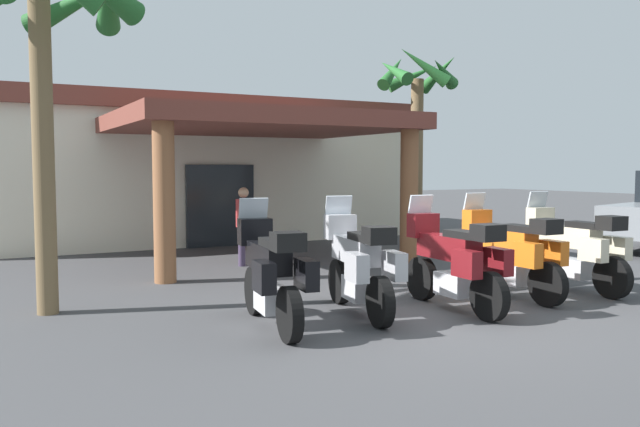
# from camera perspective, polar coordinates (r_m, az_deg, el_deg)

# --- Properties ---
(ground_plane) EXTENTS (80.00, 80.00, 0.00)m
(ground_plane) POSITION_cam_1_polar(r_m,az_deg,el_deg) (9.17, 10.24, -8.72)
(ground_plane) COLOR #424244
(motel_building) EXTENTS (12.59, 11.22, 3.90)m
(motel_building) POSITION_cam_1_polar(r_m,az_deg,el_deg) (19.39, -11.54, 3.92)
(motel_building) COLOR silver
(motel_building) RESTS_ON ground_plane
(motorcycle_black) EXTENTS (0.80, 2.21, 1.61)m
(motorcycle_black) POSITION_cam_1_polar(r_m,az_deg,el_deg) (8.17, -4.33, -5.26)
(motorcycle_black) COLOR black
(motorcycle_black) RESTS_ON ground_plane
(motorcycle_silver) EXTENTS (0.88, 2.20, 1.61)m
(motorcycle_silver) POSITION_cam_1_polar(r_m,az_deg,el_deg) (8.86, 3.47, -4.52)
(motorcycle_silver) COLOR black
(motorcycle_silver) RESTS_ON ground_plane
(motorcycle_maroon) EXTENTS (0.72, 2.21, 1.61)m
(motorcycle_maroon) POSITION_cam_1_polar(r_m,az_deg,el_deg) (9.35, 11.79, -4.15)
(motorcycle_maroon) COLOR black
(motorcycle_maroon) RESTS_ON ground_plane
(motorcycle_orange) EXTENTS (0.71, 2.21, 1.61)m
(motorcycle_orange) POSITION_cam_1_polar(r_m,az_deg,el_deg) (10.45, 16.49, -3.37)
(motorcycle_orange) COLOR black
(motorcycle_orange) RESTS_ON ground_plane
(motorcycle_cream) EXTENTS (0.72, 2.21, 1.61)m
(motorcycle_cream) POSITION_cam_1_polar(r_m,az_deg,el_deg) (11.40, 21.58, -2.88)
(motorcycle_cream) COLOR black
(motorcycle_cream) RESTS_ON ground_plane
(pedestrian) EXTENTS (0.44, 0.36, 1.62)m
(pedestrian) POSITION_cam_1_polar(r_m,az_deg,el_deg) (13.38, -6.75, -0.63)
(pedestrian) COLOR #3F334C
(pedestrian) RESTS_ON ground_plane
(palm_tree_roadside) EXTENTS (2.74, 2.81, 5.27)m
(palm_tree_roadside) POSITION_cam_1_polar(r_m,az_deg,el_deg) (9.78, -23.50, 15.97)
(palm_tree_roadside) COLOR brown
(palm_tree_roadside) RESTS_ON ground_plane
(palm_tree_near_portico) EXTENTS (2.20, 2.34, 5.27)m
(palm_tree_near_portico) POSITION_cam_1_polar(r_m,az_deg,el_deg) (18.03, 8.58, 9.94)
(palm_tree_near_portico) COLOR brown
(palm_tree_near_portico) RESTS_ON ground_plane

